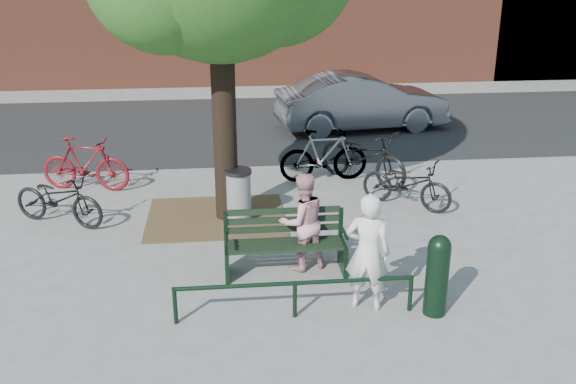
{
  "coord_description": "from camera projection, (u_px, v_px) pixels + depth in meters",
  "views": [
    {
      "loc": [
        -0.83,
        -8.28,
        4.36
      ],
      "look_at": [
        0.14,
        1.0,
        0.88
      ],
      "focal_mm": 40.0,
      "sensor_mm": 36.0,
      "label": 1
    }
  ],
  "objects": [
    {
      "name": "parked_car",
      "position": [
        362.0,
        102.0,
        16.67
      ],
      "size": [
        4.58,
        2.1,
        1.46
      ],
      "primitive_type": "imported",
      "rotation": [
        0.0,
        0.0,
        1.7
      ],
      "color": "slate",
      "rests_on": "ground"
    },
    {
      "name": "bicycle_c",
      "position": [
        407.0,
        183.0,
        11.61
      ],
      "size": [
        1.72,
        1.52,
        0.9
      ],
      "primitive_type": "imported",
      "rotation": [
        0.0,
        0.0,
        0.92
      ],
      "color": "black",
      "rests_on": "ground"
    },
    {
      "name": "guard_railing",
      "position": [
        295.0,
        289.0,
        8.06
      ],
      "size": [
        3.06,
        0.06,
        0.51
      ],
      "color": "black",
      "rests_on": "ground"
    },
    {
      "name": "bollard",
      "position": [
        437.0,
        272.0,
        8.08
      ],
      "size": [
        0.29,
        0.29,
        1.09
      ],
      "color": "black",
      "rests_on": "ground"
    },
    {
      "name": "person_left",
      "position": [
        368.0,
        252.0,
        8.15
      ],
      "size": [
        0.67,
        0.56,
        1.59
      ],
      "primitive_type": "imported",
      "rotation": [
        0.0,
        0.0,
        2.78
      ],
      "color": "beige",
      "rests_on": "ground"
    },
    {
      "name": "dirt_pit",
      "position": [
        216.0,
        217.0,
        11.27
      ],
      "size": [
        2.4,
        2.0,
        0.02
      ],
      "primitive_type": "cube",
      "color": "brown",
      "rests_on": "ground"
    },
    {
      "name": "ground",
      "position": [
        285.0,
        273.0,
        9.32
      ],
      "size": [
        90.0,
        90.0,
        0.0
      ],
      "primitive_type": "plane",
      "color": "gray",
      "rests_on": "ground"
    },
    {
      "name": "person_right",
      "position": [
        302.0,
        222.0,
        9.23
      ],
      "size": [
        0.85,
        0.75,
        1.47
      ],
      "primitive_type": "imported",
      "rotation": [
        0.0,
        0.0,
        3.45
      ],
      "color": "#CA8B90",
      "rests_on": "ground"
    },
    {
      "name": "bicycle_b",
      "position": [
        85.0,
        164.0,
        12.41
      ],
      "size": [
        1.83,
        0.89,
        1.06
      ],
      "primitive_type": "imported",
      "rotation": [
        0.0,
        0.0,
        1.34
      ],
      "color": "#5C0D12",
      "rests_on": "ground"
    },
    {
      "name": "bicycle_d",
      "position": [
        324.0,
        155.0,
        12.91
      ],
      "size": [
        1.82,
        0.6,
        1.08
      ],
      "primitive_type": "imported",
      "rotation": [
        0.0,
        0.0,
        1.62
      ],
      "color": "gray",
      "rests_on": "ground"
    },
    {
      "name": "bicycle_e",
      "position": [
        363.0,
        156.0,
        12.82
      ],
      "size": [
        1.93,
        2.06,
        1.1
      ],
      "primitive_type": "imported",
      "rotation": [
        0.0,
        0.0,
        0.71
      ],
      "color": "black",
      "rests_on": "ground"
    },
    {
      "name": "bicycle_a",
      "position": [
        59.0,
        199.0,
        10.85
      ],
      "size": [
        1.84,
        1.33,
        0.92
      ],
      "primitive_type": "imported",
      "rotation": [
        0.0,
        0.0,
        1.11
      ],
      "color": "black",
      "rests_on": "ground"
    },
    {
      "name": "park_bench",
      "position": [
        285.0,
        241.0,
        9.22
      ],
      "size": [
        1.74,
        0.54,
        0.97
      ],
      "color": "black",
      "rests_on": "ground"
    },
    {
      "name": "litter_bin",
      "position": [
        239.0,
        195.0,
        10.96
      ],
      "size": [
        0.46,
        0.46,
        0.94
      ],
      "color": "gray",
      "rests_on": "ground"
    },
    {
      "name": "road",
      "position": [
        254.0,
        126.0,
        17.24
      ],
      "size": [
        40.0,
        7.0,
        0.01
      ],
      "primitive_type": "cube",
      "color": "black",
      "rests_on": "ground"
    }
  ]
}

